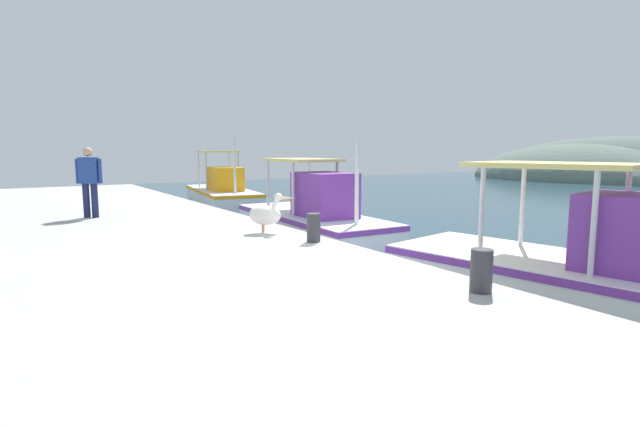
{
  "coord_description": "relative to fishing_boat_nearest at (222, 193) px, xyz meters",
  "views": [
    {
      "loc": [
        6.96,
        -5.1,
        2.49
      ],
      "look_at": [
        -2.23,
        0.87,
        1.04
      ],
      "focal_mm": 27.01,
      "sensor_mm": 36.0,
      "label": 1
    }
  ],
  "objects": [
    {
      "name": "quay_pier",
      "position": [
        12.96,
        -7.73,
        -0.21
      ],
      "size": [
        36.0,
        10.0,
        0.8
      ],
      "primitive_type": "cube",
      "color": "#B2B2AD",
      "rests_on": "ground"
    },
    {
      "name": "distant_hill_second",
      "position": [
        -1.11,
        36.2,
        -0.61
      ],
      "size": [
        24.69,
        10.42,
        7.24
      ],
      "primitive_type": "ellipsoid",
      "color": "#596B60",
      "rests_on": "ground"
    },
    {
      "name": "distant_hill_third",
      "position": [
        -2.97,
        33.47,
        -0.61
      ],
      "size": [
        18.58,
        13.57,
        6.0
      ],
      "primitive_type": "ellipsoid",
      "color": "#596B60",
      "rests_on": "ground"
    },
    {
      "name": "fishing_boat_nearest",
      "position": [
        0.0,
        0.0,
        0.0
      ],
      "size": [
        6.59,
        2.96,
        3.0
      ],
      "color": "white",
      "rests_on": "ground"
    },
    {
      "name": "fishing_boat_second",
      "position": [
        8.94,
        -0.93,
        0.02
      ],
      "size": [
        6.09,
        2.31,
        2.66
      ],
      "color": "white",
      "rests_on": "ground"
    },
    {
      "name": "fishing_boat_third",
      "position": [
        16.24,
        -0.46,
        0.01
      ],
      "size": [
        6.45,
        3.19,
        2.85
      ],
      "color": "white",
      "rests_on": "ground"
    },
    {
      "name": "pelican",
      "position": [
        11.18,
        -3.49,
        0.59
      ],
      "size": [
        0.75,
        0.88,
        0.82
      ],
      "color": "tan",
      "rests_on": "quay_pier"
    },
    {
      "name": "fisherman_standing",
      "position": [
        6.79,
        -6.14,
        1.16
      ],
      "size": [
        0.41,
        0.57,
        1.75
      ],
      "color": "#1E234C",
      "rests_on": "quay_pier"
    },
    {
      "name": "mooring_bollard_nearest",
      "position": [
        12.53,
        -3.18,
        0.46
      ],
      "size": [
        0.26,
        0.26,
        0.53
      ],
      "primitive_type": "cylinder",
      "color": "#333338",
      "rests_on": "quay_pier"
    },
    {
      "name": "mooring_bollard_second",
      "position": [
        16.28,
        -3.18,
        0.45
      ],
      "size": [
        0.26,
        0.26,
        0.52
      ],
      "primitive_type": "cylinder",
      "color": "#333338",
      "rests_on": "quay_pier"
    }
  ]
}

